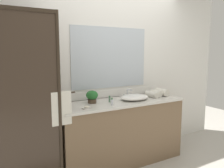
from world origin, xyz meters
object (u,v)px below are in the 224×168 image
(faucet, at_px, (128,95))
(soap_dish, at_px, (87,108))
(sink_basin, at_px, (134,97))
(rolled_towel_middle, at_px, (156,93))
(amenity_bottle_shampoo, at_px, (110,99))
(potted_plant, at_px, (92,96))
(rolled_towel_far_edge, at_px, (152,94))
(amenity_bottle_body_wash, at_px, (112,102))
(rolled_towel_near_edge, at_px, (162,92))

(faucet, height_order, soap_dish, faucet)
(sink_basin, relative_size, faucet, 2.54)
(rolled_towel_middle, bearing_deg, amenity_bottle_shampoo, -178.76)
(amenity_bottle_shampoo, bearing_deg, potted_plant, 163.59)
(faucet, relative_size, rolled_towel_middle, 0.81)
(soap_dish, xyz_separation_m, rolled_towel_far_edge, (1.13, 0.16, 0.03))
(amenity_bottle_shampoo, bearing_deg, soap_dish, -156.28)
(rolled_towel_far_edge, bearing_deg, rolled_towel_middle, 19.49)
(sink_basin, relative_size, rolled_towel_middle, 2.05)
(faucet, distance_m, amenity_bottle_body_wash, 0.53)
(soap_dish, xyz_separation_m, amenity_bottle_body_wash, (0.35, 0.00, 0.03))
(soap_dish, bearing_deg, potted_plant, 53.44)
(amenity_bottle_shampoo, xyz_separation_m, rolled_towel_far_edge, (0.72, -0.02, 0.00))
(potted_plant, bearing_deg, amenity_bottle_body_wash, -55.61)
(soap_dish, distance_m, amenity_bottle_shampoo, 0.45)
(faucet, bearing_deg, rolled_towel_far_edge, -22.42)
(soap_dish, bearing_deg, rolled_towel_near_edge, 7.78)
(amenity_bottle_body_wash, xyz_separation_m, rolled_towel_near_edge, (1.00, 0.18, 0.01))
(amenity_bottle_body_wash, bearing_deg, sink_basin, 16.42)
(amenity_bottle_body_wash, bearing_deg, faucet, 34.13)
(rolled_towel_far_edge, bearing_deg, amenity_bottle_body_wash, -168.68)
(potted_plant, distance_m, amenity_bottle_shampoo, 0.24)
(rolled_towel_near_edge, xyz_separation_m, rolled_towel_middle, (-0.11, 0.01, -0.01))
(sink_basin, relative_size, amenity_bottle_shampoo, 4.96)
(potted_plant, bearing_deg, sink_basin, -10.79)
(soap_dish, height_order, rolled_towel_middle, rolled_towel_middle)
(potted_plant, distance_m, rolled_towel_far_edge, 0.95)
(sink_basin, height_order, amenity_bottle_shampoo, amenity_bottle_shampoo)
(potted_plant, distance_m, rolled_towel_near_edge, 1.17)
(amenity_bottle_body_wash, height_order, amenity_bottle_shampoo, amenity_bottle_body_wash)
(potted_plant, distance_m, amenity_bottle_body_wash, 0.30)
(amenity_bottle_shampoo, height_order, rolled_towel_middle, rolled_towel_middle)
(sink_basin, height_order, rolled_towel_near_edge, rolled_towel_near_edge)
(potted_plant, relative_size, amenity_bottle_body_wash, 1.81)
(potted_plant, relative_size, soap_dish, 1.69)
(faucet, xyz_separation_m, rolled_towel_far_edge, (0.34, -0.14, -0.00))
(amenity_bottle_body_wash, relative_size, rolled_towel_far_edge, 0.43)
(amenity_bottle_shampoo, xyz_separation_m, rolled_towel_middle, (0.83, 0.02, 0.00))
(soap_dish, relative_size, rolled_towel_near_edge, 0.45)
(amenity_bottle_shampoo, bearing_deg, rolled_towel_near_edge, 0.18)
(sink_basin, height_order, rolled_towel_middle, rolled_towel_middle)
(potted_plant, relative_size, rolled_towel_far_edge, 0.77)
(rolled_towel_middle, bearing_deg, faucet, 167.28)
(amenity_bottle_body_wash, height_order, rolled_towel_far_edge, amenity_bottle_body_wash)
(faucet, distance_m, rolled_towel_middle, 0.46)
(sink_basin, relative_size, rolled_towel_near_edge, 1.96)
(amenity_bottle_body_wash, height_order, rolled_towel_near_edge, rolled_towel_near_edge)
(soap_dish, xyz_separation_m, rolled_towel_near_edge, (1.35, 0.18, 0.04))
(amenity_bottle_body_wash, xyz_separation_m, rolled_towel_far_edge, (0.78, 0.16, 0.00))
(sink_basin, bearing_deg, amenity_bottle_body_wash, -163.58)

